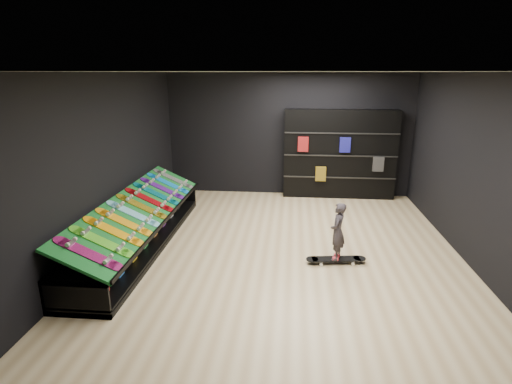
# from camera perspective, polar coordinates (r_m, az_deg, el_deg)

# --- Properties ---
(floor) EXTENTS (6.00, 7.00, 0.01)m
(floor) POSITION_cam_1_polar(r_m,az_deg,el_deg) (7.06, 3.93, -8.37)
(floor) COLOR beige
(floor) RESTS_ON ground
(ceiling) EXTENTS (6.00, 7.00, 0.01)m
(ceiling) POSITION_cam_1_polar(r_m,az_deg,el_deg) (6.40, 4.49, 16.75)
(ceiling) COLOR white
(ceiling) RESTS_ON ground
(wall_back) EXTENTS (6.00, 0.02, 3.00)m
(wall_back) POSITION_cam_1_polar(r_m,az_deg,el_deg) (10.01, 4.66, 8.11)
(wall_back) COLOR black
(wall_back) RESTS_ON ground
(wall_front) EXTENTS (6.00, 0.02, 3.00)m
(wall_front) POSITION_cam_1_polar(r_m,az_deg,el_deg) (3.26, 2.72, -10.54)
(wall_front) COLOR black
(wall_front) RESTS_ON ground
(wall_left) EXTENTS (0.02, 7.00, 3.00)m
(wall_left) POSITION_cam_1_polar(r_m,az_deg,el_deg) (7.27, -20.22, 3.85)
(wall_left) COLOR black
(wall_left) RESTS_ON ground
(wall_right) EXTENTS (0.02, 7.00, 3.00)m
(wall_right) POSITION_cam_1_polar(r_m,az_deg,el_deg) (7.17, 28.92, 2.61)
(wall_right) COLOR black
(wall_right) RESTS_ON ground
(display_rack) EXTENTS (0.90, 4.50, 0.50)m
(display_rack) POSITION_cam_1_polar(r_m,az_deg,el_deg) (7.46, -16.11, -5.54)
(display_rack) COLOR black
(display_rack) RESTS_ON ground
(turf_ramp) EXTENTS (0.92, 4.50, 0.46)m
(turf_ramp) POSITION_cam_1_polar(r_m,az_deg,el_deg) (7.28, -16.04, -2.20)
(turf_ramp) COLOR #0D581D
(turf_ramp) RESTS_ON display_rack
(back_shelving) EXTENTS (2.69, 0.31, 2.15)m
(back_shelving) POSITION_cam_1_polar(r_m,az_deg,el_deg) (9.97, 11.85, 5.30)
(back_shelving) COLOR black
(back_shelving) RESTS_ON ground
(floor_skateboard) EXTENTS (1.00, 0.35, 0.09)m
(floor_skateboard) POSITION_cam_1_polar(r_m,az_deg,el_deg) (6.73, 11.34, -9.60)
(floor_skateboard) COLOR black
(floor_skateboard) RESTS_ON ground
(child) EXTENTS (0.20, 0.25, 0.57)m
(child) POSITION_cam_1_polar(r_m,az_deg,el_deg) (6.59, 11.50, -7.04)
(child) COLOR black
(child) RESTS_ON floor_skateboard
(display_board_0) EXTENTS (0.93, 0.22, 0.50)m
(display_board_0) POSITION_cam_1_polar(r_m,az_deg,el_deg) (5.67, -22.81, -8.11)
(display_board_0) COLOR #E5198C
(display_board_0) RESTS_ON turf_ramp
(display_board_1) EXTENTS (0.93, 0.22, 0.50)m
(display_board_1) POSITION_cam_1_polar(r_m,az_deg,el_deg) (5.97, -21.14, -6.64)
(display_board_1) COLOR green
(display_board_1) RESTS_ON turf_ramp
(display_board_2) EXTENTS (0.93, 0.22, 0.50)m
(display_board_2) POSITION_cam_1_polar(r_m,az_deg,el_deg) (6.29, -19.64, -5.31)
(display_board_2) COLOR yellow
(display_board_2) RESTS_ON turf_ramp
(display_board_3) EXTENTS (0.93, 0.22, 0.50)m
(display_board_3) POSITION_cam_1_polar(r_m,az_deg,el_deg) (6.61, -18.29, -4.10)
(display_board_3) COLOR orange
(display_board_3) RESTS_ON turf_ramp
(display_board_4) EXTENTS (0.93, 0.22, 0.50)m
(display_board_4) POSITION_cam_1_polar(r_m,az_deg,el_deg) (6.94, -17.07, -3.00)
(display_board_4) COLOR #0CB2E5
(display_board_4) RESTS_ON turf_ramp
(display_board_5) EXTENTS (0.93, 0.22, 0.50)m
(display_board_5) POSITION_cam_1_polar(r_m,az_deg,el_deg) (7.27, -15.96, -2.01)
(display_board_5) COLOR yellow
(display_board_5) RESTS_ON turf_ramp
(display_board_6) EXTENTS (0.93, 0.22, 0.50)m
(display_board_6) POSITION_cam_1_polar(r_m,az_deg,el_deg) (7.60, -14.95, -1.09)
(display_board_6) COLOR red
(display_board_6) RESTS_ON turf_ramp
(display_board_7) EXTENTS (0.93, 0.22, 0.50)m
(display_board_7) POSITION_cam_1_polar(r_m,az_deg,el_deg) (7.94, -14.03, -0.26)
(display_board_7) COLOR #0C8C99
(display_board_7) RESTS_ON turf_ramp
(display_board_8) EXTENTS (0.93, 0.22, 0.50)m
(display_board_8) POSITION_cam_1_polar(r_m,az_deg,el_deg) (8.29, -13.19, 0.50)
(display_board_8) COLOR purple
(display_board_8) RESTS_ON turf_ramp
(display_board_9) EXTENTS (0.93, 0.22, 0.50)m
(display_board_9) POSITION_cam_1_polar(r_m,az_deg,el_deg) (8.64, -12.41, 1.21)
(display_board_9) COLOR blue
(display_board_9) RESTS_ON turf_ramp
(display_board_10) EXTENTS (0.93, 0.22, 0.50)m
(display_board_10) POSITION_cam_1_polar(r_m,az_deg,el_deg) (8.99, -11.69, 1.86)
(display_board_10) COLOR black
(display_board_10) RESTS_ON turf_ramp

